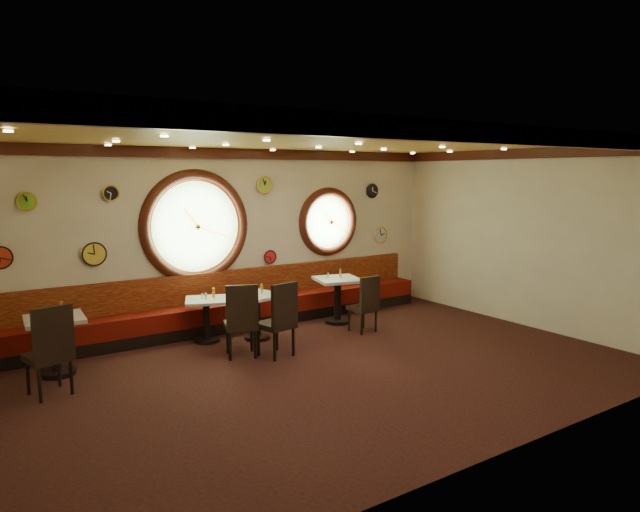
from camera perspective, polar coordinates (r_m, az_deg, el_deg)
The scene contains 45 objects.
floor at distance 8.19m, azimuth -0.06°, elevation -11.43°, with size 9.00×6.00×0.00m, color black.
ceiling at distance 7.73m, azimuth -0.06°, elevation 11.53°, with size 9.00×6.00×0.02m, color gold.
wall_back at distance 10.41m, azimuth -9.27°, elevation 1.74°, with size 9.00×0.02×3.20m, color beige.
wall_front at distance 5.60m, azimuth 17.29°, elevation -4.05°, with size 9.00×0.02×3.20m, color beige.
wall_right at distance 10.94m, azimuth 19.96°, elevation 1.67°, with size 0.02×6.00×3.20m, color beige.
molding_back at distance 10.31m, azimuth -9.35°, elevation 10.09°, with size 9.00×0.10×0.18m, color #37130A.
molding_front at distance 5.52m, azimuth 17.55°, elevation 11.55°, with size 9.00×0.10×0.18m, color #37130A.
molding_right at distance 10.84m, azimuth 20.19°, elevation 9.60°, with size 0.10×6.00×0.18m, color #37130A.
banquette_base at distance 10.43m, azimuth -8.43°, elevation -6.61°, with size 8.00×0.55×0.20m, color black.
banquette_seat at distance 10.37m, azimuth -8.46°, elevation -5.27°, with size 8.00×0.55×0.30m, color #5C0D07.
banquette_back at distance 10.48m, azimuth -9.03°, elevation -2.91°, with size 8.00×0.10×0.55m, color #62070A.
porthole_left_glass at distance 10.15m, azimuth -12.38°, elevation 2.91°, with size 1.66×1.66×0.02m, color #A3D37E.
porthole_left_frame at distance 10.13m, azimuth -12.34°, elevation 2.91°, with size 1.98×1.98×0.18m, color #37130A.
porthole_left_ring at distance 10.11m, azimuth -12.28°, elevation 2.90°, with size 1.61×1.61×0.03m, color gold.
porthole_right_glass at distance 11.47m, azimuth 0.78°, elevation 3.44°, with size 1.10×1.10×0.02m, color #A3D37E.
porthole_right_frame at distance 11.46m, azimuth 0.82°, elevation 3.44°, with size 1.38×1.38×0.18m, color #37130A.
porthole_right_ring at distance 11.43m, azimuth 0.91°, elevation 3.43°, with size 1.09×1.09×0.03m, color gold.
wall_clock_0 at distance 9.45m, azimuth -27.27°, elevation 4.86°, with size 0.26×0.26×0.03m, color #74BC25.
wall_clock_1 at distance 12.07m, azimuth 5.21°, elevation 6.50°, with size 0.28×0.28×0.03m, color black.
wall_clock_2 at distance 9.67m, azimuth -21.64°, elevation 0.18°, with size 0.36×0.36×0.03m, color yellow.
wall_clock_3 at distance 9.66m, azimuth -20.20°, elevation 5.91°, with size 0.24×0.24×0.03m, color black.
wall_clock_4 at distance 9.48m, azimuth -29.35°, elevation -0.14°, with size 0.32×0.32×0.03m, color red.
wall_clock_5 at distance 12.29m, azimuth 6.06°, elevation 2.08°, with size 0.34×0.34×0.03m, color silver.
wall_clock_6 at distance 10.65m, azimuth -5.60°, elevation 7.08°, with size 0.30×0.30×0.03m, color #9DC23C.
wall_clock_7 at distance 10.80m, azimuth -5.03°, elevation -0.09°, with size 0.24×0.24×0.03m, color red.
table_a at distance 8.68m, azimuth -24.91°, elevation -7.50°, with size 0.79×0.79×0.82m.
table_b at distance 9.61m, azimuth -11.30°, elevation -5.78°, with size 0.85×0.85×0.72m.
table_c at distance 9.63m, azimuth -6.31°, elevation -5.47°, with size 0.83×0.83×0.77m.
table_d at distance 10.60m, azimuth 1.77°, elevation -3.89°, with size 0.94×0.94×0.85m.
chair_a at distance 7.84m, azimuth -25.33°, elevation -8.04°, with size 0.58×0.58×0.72m.
chair_b at distance 8.65m, azimuth -7.86°, elevation -5.94°, with size 0.60×0.60×0.70m.
chair_c at distance 8.61m, azimuth -4.02°, elevation -5.88°, with size 0.57×0.57×0.71m.
chair_d at distance 9.96m, azimuth 4.64°, elevation -4.45°, with size 0.44×0.44×0.62m.
condiment_a_salt at distance 8.64m, azimuth -25.82°, elevation -5.21°, with size 0.04×0.04×0.10m, color silver.
condiment_b_salt at distance 9.59m, azimuth -11.70°, elevation -3.92°, with size 0.03×0.03×0.09m, color silver.
condiment_c_salt at distance 9.61m, azimuth -7.03°, elevation -3.43°, with size 0.04×0.04×0.11m, color silver.
condiment_d_salt at distance 10.54m, azimuth 0.80°, elevation -1.95°, with size 0.04×0.04×0.10m, color silver.
condiment_a_pepper at distance 8.54m, azimuth -24.63°, elevation -5.27°, with size 0.04×0.04×0.10m, color silver.
condiment_b_pepper at distance 9.50m, azimuth -11.36°, elevation -3.97°, with size 0.04×0.04×0.11m, color silver.
condiment_c_pepper at distance 9.58m, azimuth -5.93°, elevation -3.47°, with size 0.04×0.04×0.11m, color silver.
condiment_d_pepper at distance 10.51m, azimuth 2.11°, elevation -1.97°, with size 0.04×0.04×0.10m, color silver.
condiment_a_bottle at distance 8.73m, azimuth -24.41°, elevation -4.73°, with size 0.06×0.06×0.18m, color orange.
condiment_b_bottle at distance 9.61m, azimuth -10.61°, elevation -3.63°, with size 0.05×0.05×0.17m, color gold.
condiment_c_bottle at distance 9.67m, azimuth -5.85°, elevation -3.20°, with size 0.05×0.05×0.16m, color yellow.
condiment_d_bottle at distance 10.71m, azimuth 2.01°, elevation -1.66°, with size 0.05×0.05×0.15m, color gold.
Camera 1 is at (-4.28, -6.42, 2.75)m, focal length 32.00 mm.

